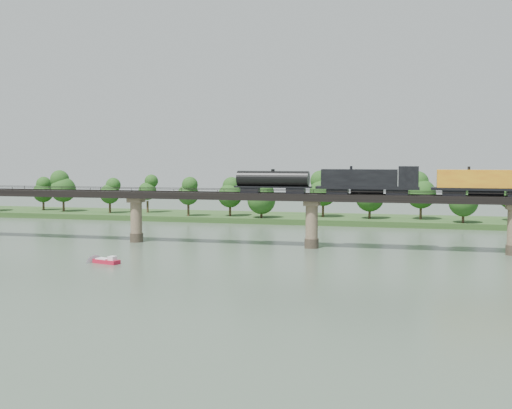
# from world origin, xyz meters

# --- Properties ---
(ground) EXTENTS (400.00, 400.00, 0.00)m
(ground) POSITION_xyz_m (0.00, 0.00, 0.00)
(ground) COLOR #3B4B3C
(ground) RESTS_ON ground
(far_bank) EXTENTS (300.00, 24.00, 1.60)m
(far_bank) POSITION_xyz_m (0.00, 85.00, 0.80)
(far_bank) COLOR #25451B
(far_bank) RESTS_ON ground
(bridge) EXTENTS (236.00, 30.00, 11.50)m
(bridge) POSITION_xyz_m (0.00, 30.00, 5.46)
(bridge) COLOR #473A2D
(bridge) RESTS_ON ground
(bridge_superstructure) EXTENTS (220.00, 4.90, 0.75)m
(bridge_superstructure) POSITION_xyz_m (0.00, 30.00, 11.79)
(bridge_superstructure) COLOR black
(bridge_superstructure) RESTS_ON bridge
(far_treeline) EXTENTS (289.06, 17.54, 13.60)m
(far_treeline) POSITION_xyz_m (-8.21, 80.52, 8.83)
(far_treeline) COLOR #382619
(far_treeline) RESTS_ON far_bank
(freight_train) EXTENTS (84.90, 3.31, 5.84)m
(freight_train) POSITION_xyz_m (27.08, 30.00, 14.29)
(freight_train) COLOR black
(freight_train) RESTS_ON bridge
(motorboat) EXTENTS (5.43, 3.19, 1.43)m
(motorboat) POSITION_xyz_m (-32.85, 1.62, 0.49)
(motorboat) COLOR red
(motorboat) RESTS_ON ground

